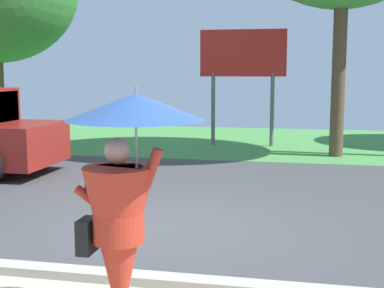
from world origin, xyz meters
The scene contains 3 objects.
ground_plane centered at (0.00, 2.95, -0.05)m, with size 40.00×22.00×0.20m.
monk_pedestrian centered at (0.43, -3.03, 1.17)m, with size 1.16×1.16×2.13m.
roadside_billboard centered at (0.13, 8.90, 2.55)m, with size 2.60×0.12×3.50m.
Camera 1 is at (1.88, -7.19, 2.25)m, focal length 49.54 mm.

